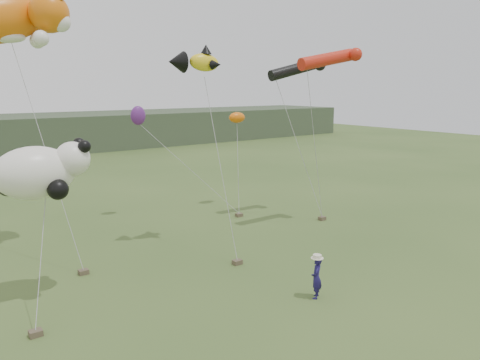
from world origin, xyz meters
The scene contains 8 objects.
ground centered at (0.00, 0.00, 0.00)m, with size 120.00×120.00×0.00m, color #385123.
festival_attendant centered at (-0.09, -0.74, 0.74)m, with size 0.54×0.35×1.47m, color #1C154F.
sandbag_anchors centered at (-0.72, 5.35, 0.09)m, with size 16.00×6.98×0.19m.
cat_kite centered at (-6.68, 10.72, 9.93)m, with size 5.88×3.18×2.95m.
fish_kite centered at (-0.36, 6.54, 8.20)m, with size 2.33×1.58×1.22m.
tube_kites centered at (6.86, 6.30, 8.33)m, with size 3.69×3.88×1.65m.
panda_kite centered at (-7.36, 4.82, 4.42)m, with size 3.08×1.99×1.91m.
misc_kites centered at (2.40, 11.87, 5.49)m, with size 6.82×1.64×1.11m.
Camera 1 is at (-11.21, -11.16, 7.13)m, focal length 35.00 mm.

